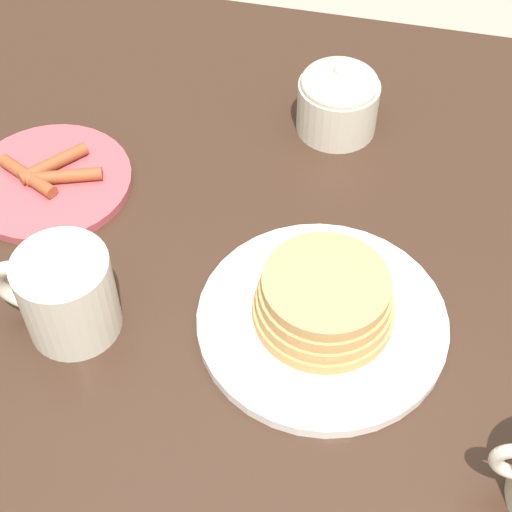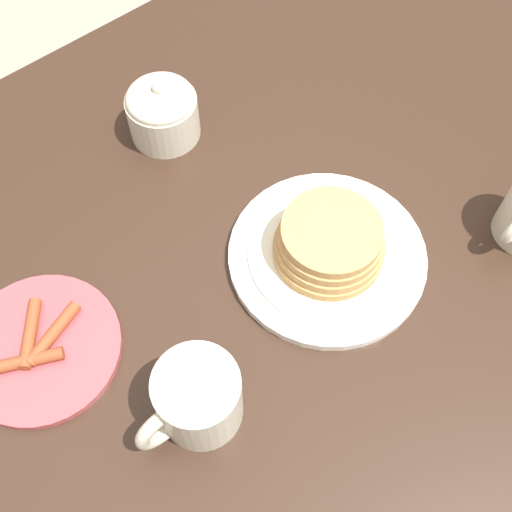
# 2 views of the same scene
# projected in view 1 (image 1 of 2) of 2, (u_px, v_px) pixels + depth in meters

# --- Properties ---
(dining_table) EXTENTS (1.14, 1.00, 0.72)m
(dining_table) POSITION_uv_depth(u_px,v_px,m) (354.00, 397.00, 0.81)
(dining_table) COLOR #332116
(dining_table) RESTS_ON ground_plane
(pancake_plate) EXTENTS (0.23, 0.23, 0.07)m
(pancake_plate) POSITION_uv_depth(u_px,v_px,m) (323.00, 313.00, 0.70)
(pancake_plate) COLOR white
(pancake_plate) RESTS_ON dining_table
(side_plate_bacon) EXTENTS (0.17, 0.17, 0.02)m
(side_plate_bacon) POSITION_uv_depth(u_px,v_px,m) (50.00, 180.00, 0.84)
(side_plate_bacon) COLOR #B2474C
(side_plate_bacon) RESTS_ON dining_table
(coffee_mug) EXTENTS (0.12, 0.09, 0.09)m
(coffee_mug) POSITION_uv_depth(u_px,v_px,m) (64.00, 294.00, 0.69)
(coffee_mug) COLOR beige
(coffee_mug) RESTS_ON dining_table
(sugar_bowl) EXTENTS (0.09, 0.09, 0.09)m
(sugar_bowl) POSITION_uv_depth(u_px,v_px,m) (338.00, 99.00, 0.87)
(sugar_bowl) COLOR beige
(sugar_bowl) RESTS_ON dining_table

